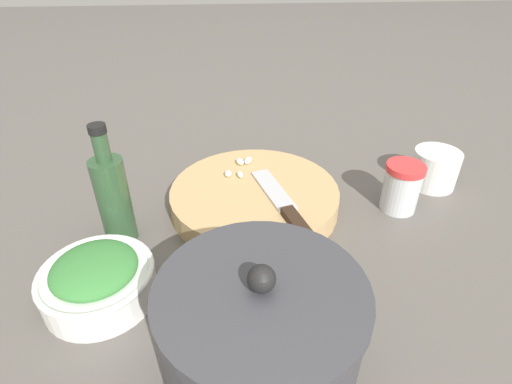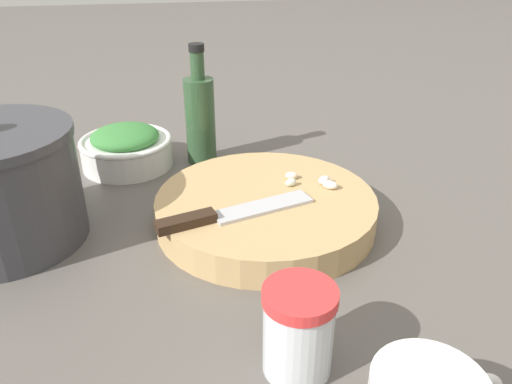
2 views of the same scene
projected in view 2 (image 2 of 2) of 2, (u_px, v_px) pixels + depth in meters
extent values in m
plane|color=#56514C|center=(234.00, 238.00, 0.69)|extent=(5.00, 5.00, 0.00)
cylinder|color=tan|center=(266.00, 209.00, 0.72)|extent=(0.31, 0.31, 0.04)
cube|color=black|center=(186.00, 221.00, 0.63)|extent=(0.04, 0.08, 0.01)
cube|color=#B2B2B7|center=(262.00, 205.00, 0.68)|extent=(0.07, 0.14, 0.01)
ellipsoid|color=silver|center=(324.00, 180.00, 0.74)|extent=(0.02, 0.02, 0.01)
ellipsoid|color=silver|center=(291.00, 182.00, 0.73)|extent=(0.01, 0.02, 0.01)
ellipsoid|color=beige|center=(291.00, 175.00, 0.75)|extent=(0.02, 0.02, 0.01)
ellipsoid|color=silver|center=(330.00, 185.00, 0.72)|extent=(0.02, 0.03, 0.01)
cylinder|color=silver|center=(127.00, 153.00, 0.89)|extent=(0.16, 0.16, 0.05)
torus|color=silver|center=(125.00, 141.00, 0.88)|extent=(0.16, 0.16, 0.01)
ellipsoid|color=#387A38|center=(125.00, 136.00, 0.87)|extent=(0.12, 0.12, 0.03)
cylinder|color=silver|center=(298.00, 335.00, 0.47)|extent=(0.07, 0.07, 0.08)
cylinder|color=red|center=(300.00, 296.00, 0.45)|extent=(0.07, 0.07, 0.01)
cylinder|color=#2D4C2D|center=(200.00, 121.00, 0.88)|extent=(0.05, 0.05, 0.15)
cylinder|color=#2D4C2D|center=(197.00, 65.00, 0.84)|extent=(0.02, 0.02, 0.05)
cylinder|color=black|center=(196.00, 47.00, 0.82)|extent=(0.03, 0.03, 0.01)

